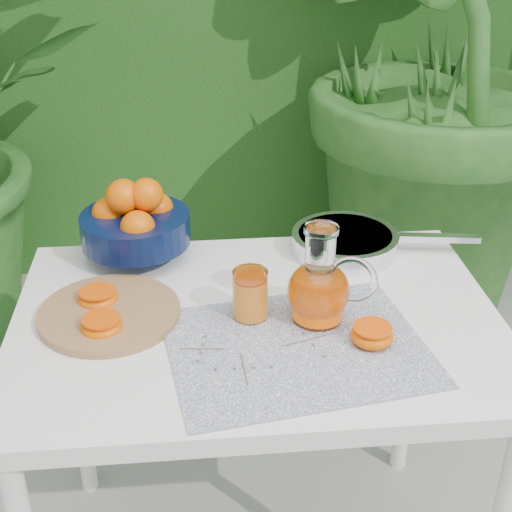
{
  "coord_description": "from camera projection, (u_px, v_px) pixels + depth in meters",
  "views": [
    {
      "loc": [
        -0.1,
        -1.18,
        1.56
      ],
      "look_at": [
        0.01,
        0.06,
        0.88
      ],
      "focal_mm": 50.0,
      "sensor_mm": 36.0,
      "label": 1
    }
  ],
  "objects": [
    {
      "name": "potted_plant_right",
      "position": [
        414.0,
        46.0,
        2.43
      ],
      "size": [
        2.9,
        2.9,
        2.05
      ],
      "primitive_type": "imported",
      "rotation": [
        0.0,
        0.0,
        2.35
      ],
      "color": "#225C1F",
      "rests_on": "ground"
    },
    {
      "name": "cutting_board",
      "position": [
        109.0,
        313.0,
        1.45
      ],
      "size": [
        0.32,
        0.32,
        0.02
      ],
      "primitive_type": "cylinder",
      "rotation": [
        0.0,
        0.0,
        -0.11
      ],
      "color": "#986544",
      "rests_on": "white_table"
    },
    {
      "name": "thyme_sprigs",
      "position": [
        254.0,
        351.0,
        1.34
      ],
      "size": [
        0.3,
        0.19,
        0.01
      ],
      "color": "brown",
      "rests_on": "white_table"
    },
    {
      "name": "orange_halves",
      "position": [
        188.0,
        319.0,
        1.41
      ],
      "size": [
        0.62,
        0.27,
        0.04
      ],
      "color": "#FE6F02",
      "rests_on": "white_table"
    },
    {
      "name": "white_table",
      "position": [
        257.0,
        349.0,
        1.5
      ],
      "size": [
        1.0,
        0.7,
        0.75
      ],
      "color": "white",
      "rests_on": "ground"
    },
    {
      "name": "saute_pan",
      "position": [
        347.0,
        241.0,
        1.7
      ],
      "size": [
        0.46,
        0.29,
        0.05
      ],
      "color": "silver",
      "rests_on": "white_table"
    },
    {
      "name": "placemat",
      "position": [
        297.0,
        347.0,
        1.36
      ],
      "size": [
        0.54,
        0.45,
        0.0
      ],
      "primitive_type": "cube",
      "rotation": [
        0.0,
        0.0,
        0.15
      ],
      "color": "#0D204D",
      "rests_on": "white_table"
    },
    {
      "name": "fruit_bowl",
      "position": [
        135.0,
        222.0,
        1.64
      ],
      "size": [
        0.29,
        0.29,
        0.2
      ],
      "color": "black",
      "rests_on": "white_table"
    },
    {
      "name": "juice_pitcher",
      "position": [
        320.0,
        288.0,
        1.41
      ],
      "size": [
        0.19,
        0.16,
        0.21
      ],
      "color": "white",
      "rests_on": "white_table"
    },
    {
      "name": "juice_tumbler",
      "position": [
        250.0,
        295.0,
        1.43
      ],
      "size": [
        0.09,
        0.09,
        0.1
      ],
      "color": "white",
      "rests_on": "white_table"
    }
  ]
}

